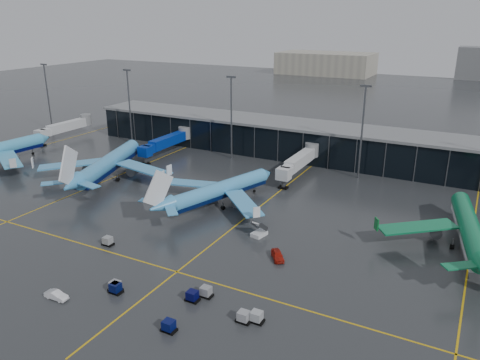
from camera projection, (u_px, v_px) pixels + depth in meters
The scene contains 12 objects.
ground at pixel (179, 228), 98.80m from camera, with size 600.00×600.00×0.00m, color #282B2D.
terminal_pier at pixel (291, 139), 148.63m from camera, with size 142.00×17.00×10.70m.
jet_bridges at pixel (166, 142), 148.58m from camera, with size 94.00×27.50×7.20m.
flood_masts at pixel (292, 121), 133.64m from camera, with size 203.00×0.50×25.50m.
taxi_lines at pixel (244, 219), 103.21m from camera, with size 220.00×120.00×0.02m.
airliner_arkefly at pixel (108, 154), 126.97m from camera, with size 39.91×45.46×13.97m, color #4199D6, non-canonical shape.
airliner_klm_near at pixel (221, 181), 109.30m from camera, with size 34.10×38.84×11.94m, color #45A2E3, non-canonical shape.
airliner_aer_lingus at pixel (471, 217), 88.90m from camera, with size 35.76×40.72×12.51m, color #0D7446, non-canonical shape.
baggage_carts at pixel (172, 293), 74.22m from camera, with size 38.60×17.50×1.70m.
mobile_airstair at pixel (259, 232), 95.10m from camera, with size 2.82×3.59×3.45m.
service_van_red at pixel (278, 255), 85.97m from camera, with size 1.85×4.61×1.57m, color #A7180C.
service_van_white at pixel (56, 295), 73.88m from camera, with size 1.42×4.07×1.34m, color silver.
Camera 1 is at (53.50, -73.26, 42.44)m, focal length 35.00 mm.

